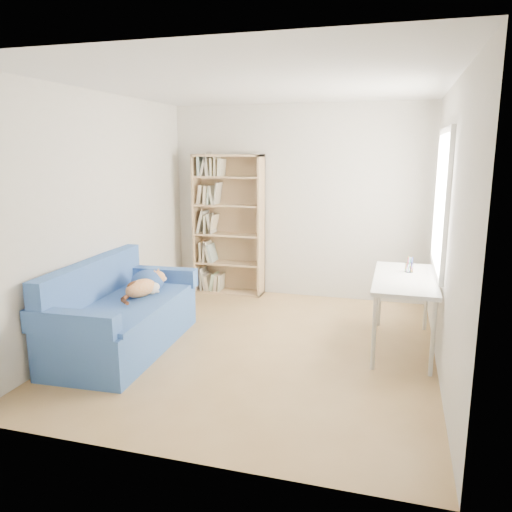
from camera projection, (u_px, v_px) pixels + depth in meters
The scene contains 6 objects.
ground at pixel (258, 347), 5.16m from camera, with size 4.00×4.00×0.00m, color #9F7948.
room_shell at pixel (269, 188), 4.83m from camera, with size 3.54×4.04×2.62m.
sofa at pixel (122, 315), 5.09m from camera, with size 0.96×1.87×0.90m.
bookshelf at pixel (229, 231), 6.95m from camera, with size 0.97×0.30×1.94m.
desk at pixel (405, 283), 5.01m from camera, with size 0.61×1.33×0.75m.
pen_cup at pixel (409, 266), 5.19m from camera, with size 0.09×0.09×0.17m.
Camera 1 is at (1.32, -4.67, 2.00)m, focal length 35.00 mm.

